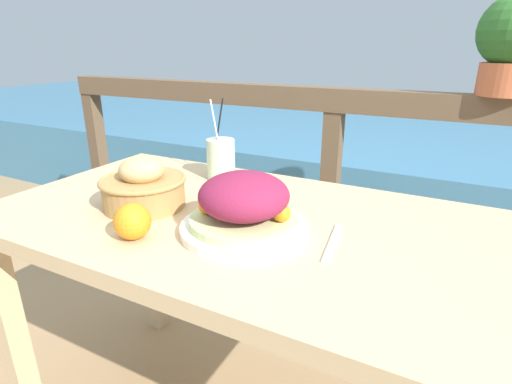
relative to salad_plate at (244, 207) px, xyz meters
The scene contains 8 objects.
patio_table 0.19m from the salad_plate, 125.96° to the left, with size 1.29×0.70×0.75m.
railing_fence 0.84m from the salad_plate, 93.79° to the left, with size 2.80×0.08×0.99m.
sea_backdrop 3.38m from the salad_plate, 90.95° to the left, with size 12.00×4.00×0.53m.
salad_plate is the anchor object (origin of this frame).
drink_glass 0.40m from the salad_plate, 129.59° to the left, with size 0.09×0.09×0.25m.
bread_basket 0.31m from the salad_plate, behind, with size 0.22×0.22×0.13m.
fork 0.21m from the salad_plate, 11.61° to the left, with size 0.04×0.18×0.00m.
orange_near_basket 0.24m from the salad_plate, 145.13° to the right, with size 0.08×0.08×0.08m.
Camera 1 is at (0.46, -0.79, 1.14)m, focal length 28.00 mm.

